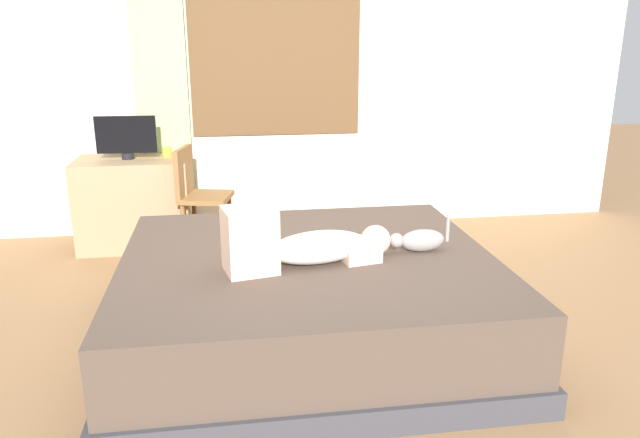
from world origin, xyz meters
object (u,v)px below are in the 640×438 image
object	(u,v)px
bed	(308,298)
desk	(135,203)
cat	(419,240)
person_lying	(302,244)
cup	(167,152)
tv_monitor	(126,137)
chair_by_desk	(197,191)

from	to	relation	value
bed	desk	world-z (taller)	desk
cat	person_lying	bearing A→B (deg)	-171.82
cat	cup	bearing A→B (deg)	128.65
tv_monitor	chair_by_desk	size ratio (longest dim) A/B	0.56
cat	chair_by_desk	distance (m)	2.12
desk	cup	size ratio (longest dim) A/B	10.92
cup	tv_monitor	bearing A→B (deg)	-172.21
desk	cup	world-z (taller)	cup
person_lying	desk	distance (m)	2.33
bed	cat	world-z (taller)	cat
desk	cat	bearing A→B (deg)	-45.87
person_lying	tv_monitor	size ratio (longest dim) A/B	1.96
desk	cup	distance (m)	0.51
bed	desk	xyz separation A→B (m)	(-1.21, 1.87, 0.11)
tv_monitor	cup	bearing A→B (deg)	7.79
tv_monitor	cup	distance (m)	0.34
cat	cup	xyz separation A→B (m)	(-1.56, 1.94, 0.20)
cat	tv_monitor	size ratio (longest dim) A/B	0.75
person_lying	desk	size ratio (longest dim) A/B	1.05
bed	chair_by_desk	distance (m)	1.79
desk	person_lying	bearing A→B (deg)	-59.95
bed	tv_monitor	bearing A→B (deg)	123.20
bed	cat	distance (m)	0.72
cup	bed	bearing A→B (deg)	-64.43
desk	tv_monitor	world-z (taller)	tv_monitor
desk	bed	bearing A→B (deg)	-57.22
person_lying	cup	size ratio (longest dim) A/B	11.42
chair_by_desk	bed	bearing A→B (deg)	-67.43
cat	desk	xyz separation A→B (m)	(-1.85, 1.90, -0.22)
desk	chair_by_desk	distance (m)	0.60
cat	cup	world-z (taller)	cup
person_lying	cat	distance (m)	0.70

